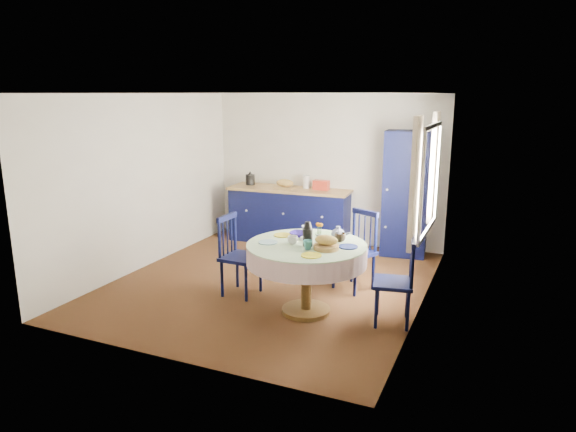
{
  "coord_description": "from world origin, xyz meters",
  "views": [
    {
      "loc": [
        2.82,
        -5.92,
        2.49
      ],
      "look_at": [
        0.18,
        0.2,
        0.9
      ],
      "focal_mm": 32.0,
      "sensor_mm": 36.0,
      "label": 1
    }
  ],
  "objects_px": {
    "kitchen_counter": "(290,214)",
    "chair_right": "(397,281)",
    "mug_a": "(293,240)",
    "chair_far": "(356,250)",
    "chair_left": "(238,255)",
    "cobalt_bowl": "(299,234)",
    "mug_b": "(308,245)",
    "mug_d": "(306,230)",
    "mug_c": "(340,237)",
    "pantry_cabinet": "(406,194)",
    "dining_table": "(307,255)"
  },
  "relations": [
    {
      "from": "mug_b",
      "to": "cobalt_bowl",
      "type": "xyz_separation_m",
      "value": [
        -0.28,
        0.45,
        -0.02
      ]
    },
    {
      "from": "dining_table",
      "to": "mug_c",
      "type": "relative_size",
      "value": 10.57
    },
    {
      "from": "chair_right",
      "to": "mug_b",
      "type": "height_order",
      "value": "chair_right"
    },
    {
      "from": "chair_right",
      "to": "dining_table",
      "type": "bearing_deg",
      "value": -94.46
    },
    {
      "from": "chair_far",
      "to": "mug_b",
      "type": "height_order",
      "value": "chair_far"
    },
    {
      "from": "dining_table",
      "to": "mug_a",
      "type": "bearing_deg",
      "value": -157.58
    },
    {
      "from": "chair_far",
      "to": "mug_d",
      "type": "relative_size",
      "value": 9.25
    },
    {
      "from": "kitchen_counter",
      "to": "mug_a",
      "type": "bearing_deg",
      "value": -68.96
    },
    {
      "from": "chair_right",
      "to": "kitchen_counter",
      "type": "bearing_deg",
      "value": -148.28
    },
    {
      "from": "mug_a",
      "to": "mug_c",
      "type": "height_order",
      "value": "mug_c"
    },
    {
      "from": "kitchen_counter",
      "to": "chair_right",
      "type": "height_order",
      "value": "kitchen_counter"
    },
    {
      "from": "mug_d",
      "to": "mug_c",
      "type": "bearing_deg",
      "value": -18.14
    },
    {
      "from": "mug_b",
      "to": "cobalt_bowl",
      "type": "bearing_deg",
      "value": 121.88
    },
    {
      "from": "mug_b",
      "to": "mug_d",
      "type": "distance_m",
      "value": 0.64
    },
    {
      "from": "chair_far",
      "to": "cobalt_bowl",
      "type": "xyz_separation_m",
      "value": [
        -0.51,
        -0.72,
        0.34
      ]
    },
    {
      "from": "kitchen_counter",
      "to": "chair_far",
      "type": "relative_size",
      "value": 2.06
    },
    {
      "from": "kitchen_counter",
      "to": "mug_d",
      "type": "distance_m",
      "value": 2.59
    },
    {
      "from": "chair_far",
      "to": "cobalt_bowl",
      "type": "distance_m",
      "value": 0.94
    },
    {
      "from": "mug_c",
      "to": "mug_d",
      "type": "bearing_deg",
      "value": 161.86
    },
    {
      "from": "chair_far",
      "to": "kitchen_counter",
      "type": "bearing_deg",
      "value": 160.44
    },
    {
      "from": "pantry_cabinet",
      "to": "chair_far",
      "type": "xyz_separation_m",
      "value": [
        -0.29,
        -1.73,
        -0.46
      ]
    },
    {
      "from": "chair_right",
      "to": "mug_a",
      "type": "bearing_deg",
      "value": -92.29
    },
    {
      "from": "chair_left",
      "to": "cobalt_bowl",
      "type": "xyz_separation_m",
      "value": [
        0.81,
        0.06,
        0.34
      ]
    },
    {
      "from": "chair_right",
      "to": "cobalt_bowl",
      "type": "xyz_separation_m",
      "value": [
        -1.22,
        0.14,
        0.36
      ]
    },
    {
      "from": "chair_left",
      "to": "mug_a",
      "type": "height_order",
      "value": "chair_left"
    },
    {
      "from": "dining_table",
      "to": "mug_d",
      "type": "bearing_deg",
      "value": 113.29
    },
    {
      "from": "mug_a",
      "to": "pantry_cabinet",
      "type": "bearing_deg",
      "value": 74.91
    },
    {
      "from": "pantry_cabinet",
      "to": "mug_b",
      "type": "xyz_separation_m",
      "value": [
        -0.51,
        -2.89,
        -0.1
      ]
    },
    {
      "from": "chair_right",
      "to": "cobalt_bowl",
      "type": "relative_size",
      "value": 4.34
    },
    {
      "from": "pantry_cabinet",
      "to": "chair_far",
      "type": "bearing_deg",
      "value": -105.15
    },
    {
      "from": "chair_left",
      "to": "mug_d",
      "type": "height_order",
      "value": "chair_left"
    },
    {
      "from": "dining_table",
      "to": "chair_left",
      "type": "height_order",
      "value": "dining_table"
    },
    {
      "from": "chair_right",
      "to": "cobalt_bowl",
      "type": "height_order",
      "value": "chair_right"
    },
    {
      "from": "kitchen_counter",
      "to": "mug_c",
      "type": "bearing_deg",
      "value": -58.22
    },
    {
      "from": "mug_a",
      "to": "chair_far",
      "type": "bearing_deg",
      "value": 66.3
    },
    {
      "from": "dining_table",
      "to": "mug_d",
      "type": "height_order",
      "value": "dining_table"
    },
    {
      "from": "chair_left",
      "to": "chair_far",
      "type": "relative_size",
      "value": 0.99
    },
    {
      "from": "mug_a",
      "to": "cobalt_bowl",
      "type": "xyz_separation_m",
      "value": [
        -0.05,
        0.33,
        -0.02
      ]
    },
    {
      "from": "chair_far",
      "to": "mug_c",
      "type": "bearing_deg",
      "value": -63.66
    },
    {
      "from": "pantry_cabinet",
      "to": "mug_b",
      "type": "distance_m",
      "value": 2.94
    },
    {
      "from": "chair_right",
      "to": "mug_b",
      "type": "xyz_separation_m",
      "value": [
        -0.94,
        -0.31,
        0.39
      ]
    },
    {
      "from": "chair_right",
      "to": "mug_c",
      "type": "height_order",
      "value": "chair_right"
    },
    {
      "from": "kitchen_counter",
      "to": "mug_d",
      "type": "height_order",
      "value": "kitchen_counter"
    },
    {
      "from": "chair_right",
      "to": "cobalt_bowl",
      "type": "distance_m",
      "value": 1.28
    },
    {
      "from": "kitchen_counter",
      "to": "mug_d",
      "type": "relative_size",
      "value": 19.07
    },
    {
      "from": "chair_left",
      "to": "mug_a",
      "type": "bearing_deg",
      "value": -104.95
    },
    {
      "from": "mug_a",
      "to": "mug_b",
      "type": "distance_m",
      "value": 0.26
    },
    {
      "from": "chair_far",
      "to": "mug_c",
      "type": "xyz_separation_m",
      "value": [
        0.01,
        -0.74,
        0.36
      ]
    },
    {
      "from": "pantry_cabinet",
      "to": "kitchen_counter",
      "type": "bearing_deg",
      "value": 175.5
    },
    {
      "from": "pantry_cabinet",
      "to": "cobalt_bowl",
      "type": "bearing_deg",
      "value": -113.74
    }
  ]
}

